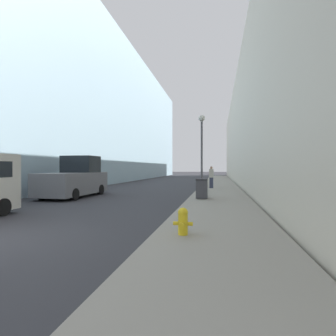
% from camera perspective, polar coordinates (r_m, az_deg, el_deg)
% --- Properties ---
extents(sidewalk_right, '(3.22, 60.00, 0.12)m').
position_cam_1_polar(sidewalk_right, '(23.02, 11.06, -4.08)').
color(sidewalk_right, gray).
rests_on(sidewalk_right, ground).
extents(building_left_glass, '(12.00, 60.00, 17.27)m').
position_cam_1_polar(building_left_glass, '(35.90, -17.50, 11.18)').
color(building_left_glass, '#99B7C6').
rests_on(building_left_glass, ground).
extents(building_right_stone, '(12.00, 60.00, 11.37)m').
position_cam_1_polar(building_right_stone, '(32.15, 25.05, 7.14)').
color(building_right_stone, beige).
rests_on(building_right_stone, ground).
extents(fire_hydrant, '(0.47, 0.36, 0.65)m').
position_cam_1_polar(fire_hydrant, '(6.43, 3.26, -11.35)').
color(fire_hydrant, yellow).
rests_on(fire_hydrant, sidewalk_right).
extents(trash_bin, '(0.59, 0.71, 1.03)m').
position_cam_1_polar(trash_bin, '(13.77, 7.38, -4.43)').
color(trash_bin, '#3D3D42').
rests_on(trash_bin, sidewalk_right).
extents(lamppost, '(0.42, 0.42, 5.03)m').
position_cam_1_polar(lamppost, '(17.20, 7.34, 5.50)').
color(lamppost, '#4C4C51').
rests_on(lamppost, sidewalk_right).
extents(pickup_truck, '(2.20, 4.98, 2.46)m').
position_cam_1_polar(pickup_truck, '(16.73, -19.62, -2.41)').
color(pickup_truck, slate).
rests_on(pickup_truck, ground).
extents(pedestrian_on_sidewalk, '(0.34, 0.22, 1.71)m').
position_cam_1_polar(pedestrian_on_sidewalk, '(20.88, 9.41, -1.98)').
color(pedestrian_on_sidewalk, '#2D3347').
rests_on(pedestrian_on_sidewalk, sidewalk_right).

